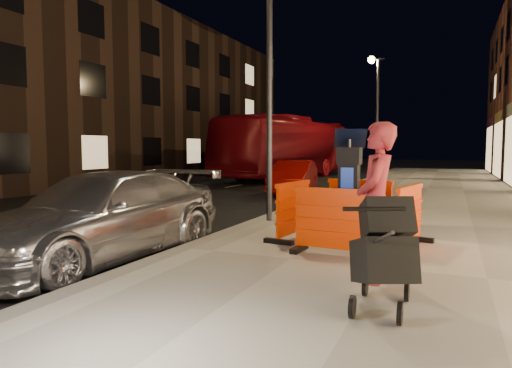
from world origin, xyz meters
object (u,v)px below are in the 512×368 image
at_px(barrier_kerbside, 293,210).
at_px(stroller, 382,255).
at_px(parking_kiosk, 349,190).
at_px(barrier_bldgside, 409,217).
at_px(barrier_front, 335,222).
at_px(man, 376,202).
at_px(car_red, 293,194).
at_px(car_silver, 103,258).
at_px(barrier_back, 359,206).
at_px(bus_doubledecker, 288,178).

bearing_deg(barrier_kerbside, stroller, -140.30).
xyz_separation_m(parking_kiosk, stroller, (0.94, -2.94, -0.35)).
bearing_deg(stroller, barrier_bldgside, 66.12).
height_order(barrier_front, barrier_kerbside, same).
relative_size(barrier_bldgside, man, 0.67).
height_order(parking_kiosk, barrier_front, parking_kiosk).
bearing_deg(parking_kiosk, car_red, 123.01).
bearing_deg(car_silver, barrier_back, 43.83).
xyz_separation_m(car_silver, stroller, (4.34, -0.99, 0.67)).
xyz_separation_m(barrier_front, man, (0.74, -1.09, 0.44)).
distance_m(parking_kiosk, stroller, 3.11).
distance_m(barrier_front, stroller, 2.21).
bearing_deg(bus_doubledecker, car_silver, -73.22).
relative_size(parking_kiosk, car_red, 0.47).
relative_size(barrier_front, barrier_back, 1.00).
relative_size(barrier_bldgside, bus_doubledecker, 0.10).
xyz_separation_m(barrier_back, man, (0.74, -2.99, 0.44)).
relative_size(barrier_bldgside, stroller, 1.19).
height_order(parking_kiosk, bus_doubledecker, parking_kiosk).
distance_m(barrier_back, stroller, 4.01).
bearing_deg(barrier_front, stroller, -60.75).
relative_size(car_silver, bus_doubledecker, 0.38).
xyz_separation_m(parking_kiosk, car_silver, (-3.40, -1.95, -1.02)).
height_order(car_silver, man, man).
relative_size(car_red, bus_doubledecker, 0.31).
xyz_separation_m(barrier_front, bus_doubledecker, (-6.85, 17.67, -0.64)).
relative_size(barrier_kerbside, stroller, 1.19).
distance_m(barrier_kerbside, car_red, 9.03).
bearing_deg(barrier_bldgside, bus_doubledecker, 36.00).
bearing_deg(barrier_front, barrier_kerbside, 138.99).
bearing_deg(parking_kiosk, man, -61.09).
xyz_separation_m(car_silver, car_red, (-0.40, 10.49, 0.00)).
height_order(barrier_back, car_silver, barrier_back).
xyz_separation_m(barrier_back, bus_doubledecker, (-6.85, 15.77, -0.64)).
distance_m(barrier_back, barrier_kerbside, 1.34).
xyz_separation_m(bus_doubledecker, man, (7.59, -18.77, 1.08)).
xyz_separation_m(barrier_front, stroller, (0.94, -1.99, 0.04)).
bearing_deg(parking_kiosk, bus_doubledecker, 121.27).
height_order(parking_kiosk, car_red, parking_kiosk).
distance_m(barrier_front, car_red, 10.24).
bearing_deg(barrier_bldgside, barrier_kerbside, 100.99).
distance_m(parking_kiosk, barrier_bldgside, 1.03).
height_order(bus_doubledecker, stroller, bus_doubledecker).
height_order(barrier_front, car_red, barrier_front).
relative_size(barrier_front, car_silver, 0.27).
xyz_separation_m(parking_kiosk, barrier_front, (0.00, -0.95, -0.39)).
relative_size(barrier_bldgside, car_silver, 0.27).
xyz_separation_m(parking_kiosk, car_red, (-3.81, 8.54, -1.02)).
relative_size(parking_kiosk, barrier_back, 1.40).
relative_size(barrier_back, barrier_bldgside, 1.00).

